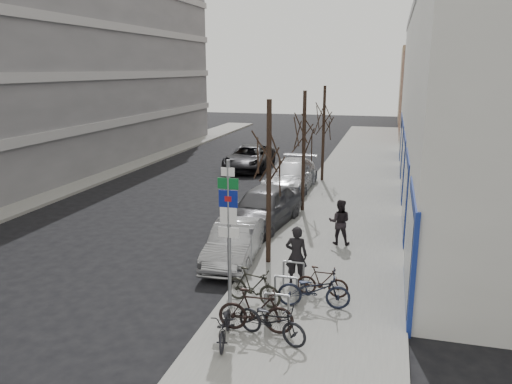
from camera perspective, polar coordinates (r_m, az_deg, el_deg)
The scene contains 25 objects.
ground at distance 14.74m, azimuth -12.08°, elevation -12.23°, with size 120.00×120.00×0.00m, color black.
sidewalk_east at distance 22.66m, azimuth 10.05°, elevation -2.55°, with size 5.00×70.00×0.15m, color slate.
sidewalk_west at distance 28.45m, azimuth -22.77°, elevation -0.06°, with size 3.00×70.00×0.15m, color slate.
brick_building_far at distance 52.16m, azimuth 22.94°, elevation 10.20°, with size 12.00×14.00×8.00m, color brown.
tan_building_far at distance 67.09m, azimuth 21.80°, elevation 11.33°, with size 13.00×12.00×9.00m, color #937A5B.
highway_sign_pole at distance 12.92m, azimuth -3.12°, elevation -3.95°, with size 0.55×0.10×4.20m.
bike_rack at distance 13.79m, azimuth 3.42°, elevation -10.79°, with size 0.66×2.26×0.83m.
tree_near at distance 15.79m, azimuth 1.50°, elevation 5.49°, with size 1.80×1.80×5.50m.
tree_mid at distance 22.11m, azimuth 5.54°, elevation 7.86°, with size 1.80×1.80×5.50m.
tree_far at distance 28.51m, azimuth 7.80°, elevation 9.15°, with size 1.80×1.80×5.50m.
meter_front at distance 16.21m, azimuth -0.55°, elevation -5.91°, with size 0.10×0.08×1.27m.
meter_mid at distance 21.32m, azimuth 3.46°, elevation -1.05°, with size 0.10×0.08×1.27m.
meter_back at distance 26.58m, azimuth 5.89°, elevation 1.91°, with size 0.10×0.08×1.27m.
bike_near_left at distance 12.10m, azimuth -3.50°, elevation -14.66°, with size 0.48×1.59×0.97m, color black.
bike_near_right at distance 12.42m, azimuth -0.02°, elevation -13.37°, with size 0.56×1.89×1.15m, color black.
bike_mid_curb at distance 13.66m, azimuth 6.64°, elevation -10.70°, with size 0.59×1.96×1.19m, color black.
bike_mid_inner at distance 13.80m, azimuth -0.34°, elevation -10.69°, with size 0.51×1.72×1.04m, color black.
bike_far_curb at distance 12.12m, azimuth 1.83°, elevation -14.12°, with size 0.57×1.87×1.14m, color black.
bike_far_inner at distance 14.37m, azimuth 7.59°, elevation -10.08°, with size 0.44×1.48×0.90m, color black.
parked_car_front at distance 17.02m, azimuth -2.46°, elevation -5.79°, with size 1.44×4.13×1.36m, color #949598.
parked_car_mid at distance 20.60m, azimuth 0.87°, elevation -1.72°, with size 2.03×5.05×1.72m, color #46454A.
parked_car_back at distance 26.83m, azimuth 3.98°, elevation 1.87°, with size 2.31×5.69×1.65m, color #B4B4B9.
lane_car at distance 32.59m, azimuth -0.77°, elevation 3.95°, with size 2.56×5.55×1.54m, color black.
pedestrian_near at distance 14.91m, azimuth 4.63°, elevation -7.23°, with size 0.66×0.43×1.80m, color black.
pedestrian_far at distance 18.45m, azimuth 9.53°, elevation -3.36°, with size 0.62×0.42×1.69m, color black.
Camera 1 is at (6.30, -11.68, 6.42)m, focal length 35.00 mm.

